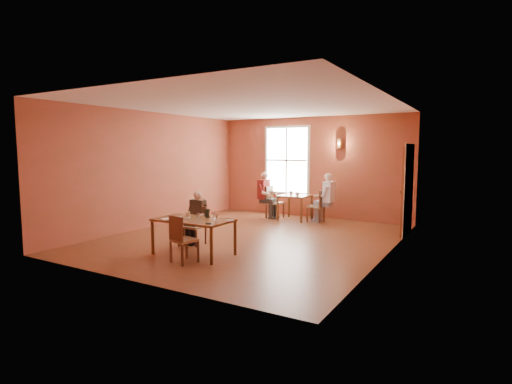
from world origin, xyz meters
The scene contains 30 objects.
ground centered at (0.00, 0.00, 0.00)m, with size 6.00×7.00×0.01m, color brown.
wall_back centered at (0.00, 3.50, 1.50)m, with size 6.00×0.04×3.00m, color brown.
wall_front centered at (0.00, -3.50, 1.50)m, with size 6.00×0.04×3.00m, color brown.
wall_left centered at (-3.00, 0.00, 1.50)m, with size 0.04×7.00×3.00m, color brown.
wall_right centered at (3.00, 0.00, 1.50)m, with size 0.04×7.00×3.00m, color brown.
ceiling centered at (0.00, 0.00, 3.00)m, with size 6.00×7.00×0.04m, color white.
window centered at (-0.80, 3.45, 1.70)m, with size 1.36×0.10×1.96m, color white.
door centered at (2.94, 2.30, 1.05)m, with size 0.12×1.04×2.10m, color maroon.
wall_sconce centered at (0.90, 3.40, 2.20)m, with size 0.16×0.16×0.28m, color brown.
main_table centered at (-0.23, -1.79, 0.35)m, with size 1.49×0.84×0.70m, color olive, non-canonical shape.
chair_diner_main centered at (-0.73, -1.14, 0.41)m, with size 0.36×0.36×0.81m, color brown, non-canonical shape.
diner_main centered at (-0.73, -1.17, 0.55)m, with size 0.44×0.44×1.09m, color black, non-canonical shape.
chair_empty centered at (-0.02, -2.31, 0.43)m, with size 0.38×0.38×0.87m, color brown, non-canonical shape.
plate_food centered at (-0.47, -1.78, 0.71)m, with size 0.25×0.25×0.03m, color silver.
sandwich centered at (-0.43, -1.71, 0.75)m, with size 0.08×0.08×0.10m, color tan.
goblet_a centered at (0.20, -1.73, 0.79)m, with size 0.07×0.07×0.18m, color white, non-canonical shape.
goblet_b centered at (0.38, -1.90, 0.79)m, with size 0.07×0.07×0.18m, color white, non-canonical shape.
goblet_c centered at (0.06, -2.00, 0.79)m, with size 0.07×0.07×0.18m, color white, non-canonical shape.
menu_stand centered at (-0.08, -1.54, 0.78)m, with size 0.10×0.05×0.17m, color #1E3125.
knife centered at (-0.29, -2.01, 0.70)m, with size 0.19×0.01×0.00m, color silver.
napkin centered at (-0.68, -2.05, 0.70)m, with size 0.16×0.16×0.01m, color silver.
side_plate centered at (0.48, -1.59, 0.70)m, with size 0.16×0.16×0.01m, color white.
sunglasses centered at (0.34, -2.07, 0.71)m, with size 0.12×0.04×0.01m, color black.
second_table centered at (-0.18, 2.73, 0.36)m, with size 0.82×0.82×0.72m, color brown, non-canonical shape.
chair_diner_white centered at (0.47, 2.73, 0.45)m, with size 0.40×0.40×0.91m, color #4D2F14, non-canonical shape.
diner_white centered at (0.50, 2.73, 0.67)m, with size 0.53×0.53×1.33m, color silver, non-canonical shape.
chair_diner_maroon centered at (-0.83, 2.73, 0.47)m, with size 0.42×0.42×0.95m, color brown, non-canonical shape.
diner_maroon centered at (-0.86, 2.73, 0.66)m, with size 0.53×0.53×1.32m, color maroon, non-canonical shape.
cup_a centered at (-0.06, 2.66, 0.77)m, with size 0.12×0.12×0.09m, color white.
cup_b centered at (-0.35, 2.84, 0.77)m, with size 0.10×0.10×0.10m, color white.
Camera 1 is at (4.62, -7.70, 2.01)m, focal length 28.00 mm.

